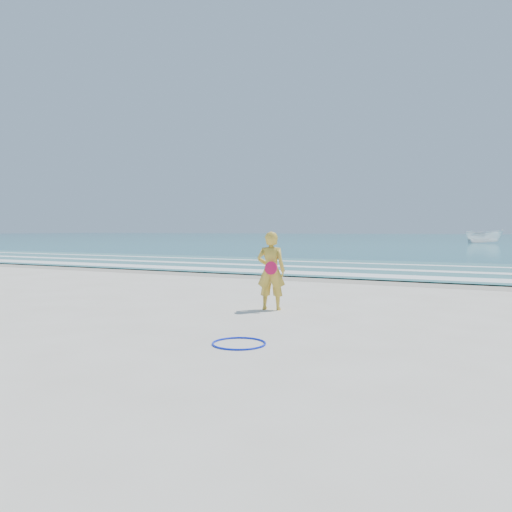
% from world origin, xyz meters
% --- Properties ---
extents(ground, '(400.00, 400.00, 0.00)m').
position_xyz_m(ground, '(0.00, 0.00, 0.00)').
color(ground, silver).
rests_on(ground, ground).
extents(wet_sand, '(400.00, 2.40, 0.00)m').
position_xyz_m(wet_sand, '(0.00, 9.00, 0.00)').
color(wet_sand, '#B2A893').
rests_on(wet_sand, ground).
extents(ocean, '(400.00, 190.00, 0.04)m').
position_xyz_m(ocean, '(0.00, 105.00, 0.02)').
color(ocean, '#19727F').
rests_on(ocean, ground).
extents(shallow, '(400.00, 10.00, 0.01)m').
position_xyz_m(shallow, '(0.00, 14.00, 0.04)').
color(shallow, '#59B7AD').
rests_on(shallow, ocean).
extents(foam_near, '(400.00, 1.40, 0.01)m').
position_xyz_m(foam_near, '(0.00, 10.30, 0.05)').
color(foam_near, white).
rests_on(foam_near, shallow).
extents(foam_mid, '(400.00, 0.90, 0.01)m').
position_xyz_m(foam_mid, '(0.00, 13.20, 0.05)').
color(foam_mid, white).
rests_on(foam_mid, shallow).
extents(foam_far, '(400.00, 0.60, 0.01)m').
position_xyz_m(foam_far, '(0.00, 16.50, 0.05)').
color(foam_far, white).
rests_on(foam_far, shallow).
extents(hoop, '(0.89, 0.89, 0.03)m').
position_xyz_m(hoop, '(2.21, -0.79, 0.01)').
color(hoop, '#0C24DE').
rests_on(hoop, ground).
extents(boat, '(4.55, 2.69, 1.65)m').
position_xyz_m(boat, '(3.68, 58.18, 0.86)').
color(boat, white).
rests_on(boat, ocean).
extents(woman, '(0.66, 0.51, 1.61)m').
position_xyz_m(woman, '(1.33, 2.26, 0.81)').
color(woman, gold).
rests_on(woman, ground).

